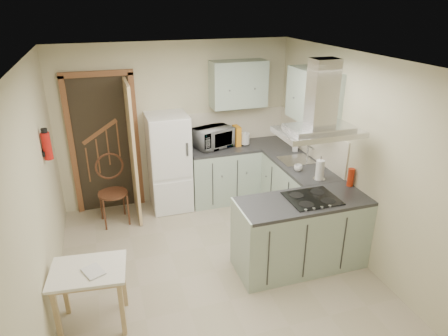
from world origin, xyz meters
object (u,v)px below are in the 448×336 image
object	(u,v)px
fridge	(169,162)
extractor_hood	(319,132)
bentwood_chair	(113,193)
drop_leaf_table	(92,297)
microwave	(213,137)
peninsula	(301,233)

from	to	relation	value
fridge	extractor_hood	world-z (taller)	extractor_hood
extractor_hood	bentwood_chair	bearing A→B (deg)	141.60
drop_leaf_table	microwave	world-z (taller)	microwave
fridge	extractor_hood	bearing A→B (deg)	-56.21
extractor_hood	drop_leaf_table	world-z (taller)	extractor_hood
peninsula	microwave	bearing A→B (deg)	103.78
bentwood_chair	microwave	distance (m)	1.73
extractor_hood	peninsula	bearing A→B (deg)	180.00
fridge	bentwood_chair	bearing A→B (deg)	-165.04
fridge	peninsula	distance (m)	2.35
drop_leaf_table	bentwood_chair	xyz separation A→B (m)	(0.33, 1.99, 0.14)
microwave	extractor_hood	bearing A→B (deg)	-92.22
microwave	peninsula	bearing A→B (deg)	-94.84
fridge	peninsula	xyz separation A→B (m)	(1.22, -1.98, -0.30)
peninsula	extractor_hood	xyz separation A→B (m)	(0.10, 0.00, 1.27)
peninsula	extractor_hood	world-z (taller)	extractor_hood
fridge	drop_leaf_table	world-z (taller)	fridge
fridge	microwave	size ratio (longest dim) A/B	2.64
peninsula	microwave	xyz separation A→B (m)	(-0.50, 2.04, 0.61)
peninsula	drop_leaf_table	bearing A→B (deg)	-174.21
extractor_hood	bentwood_chair	distance (m)	3.08
peninsula	extractor_hood	bearing A→B (deg)	0.00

